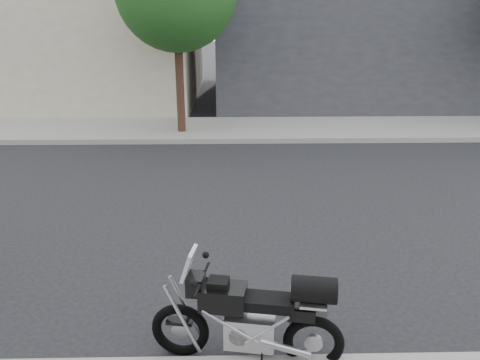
% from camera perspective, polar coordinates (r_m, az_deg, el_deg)
% --- Properties ---
extents(ground, '(120.00, 120.00, 0.00)m').
position_cam_1_polar(ground, '(8.72, 2.37, -4.13)').
color(ground, black).
rests_on(ground, ground).
extents(far_sidewalk, '(44.00, 3.00, 0.15)m').
position_cam_1_polar(far_sidewalk, '(14.88, 0.84, 6.22)').
color(far_sidewalk, gray).
rests_on(far_sidewalk, ground).
extents(far_building_dark, '(16.00, 11.00, 7.00)m').
position_cam_1_polar(far_building_dark, '(22.75, 19.10, 18.53)').
color(far_building_dark, '#2C2C32').
rests_on(far_building_dark, ground).
extents(far_building_cream, '(14.00, 11.00, 8.00)m').
position_cam_1_polar(far_building_cream, '(23.08, -24.20, 19.18)').
color(far_building_cream, '#AAA088').
rests_on(far_building_cream, ground).
extents(motorcycle, '(2.03, 0.70, 1.29)m').
position_cam_1_polar(motorcycle, '(5.03, 2.33, -16.27)').
color(motorcycle, black).
rests_on(motorcycle, ground).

